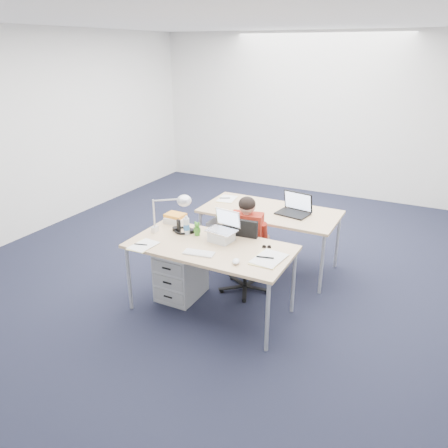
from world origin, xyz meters
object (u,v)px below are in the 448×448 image
object	(u,v)px
drawer_pedestal_far	(230,239)
bear_figurine	(197,229)
far_cup	(301,204)
seated_person	(249,241)
headphones	(183,230)
cordless_phone	(179,226)
wireless_keyboard	(199,253)
computer_mouse	(236,261)
dark_laptop	(293,204)
desk_near	(210,250)
office_chair	(244,270)
book_stack	(175,218)
can_koozie	(211,233)
desk_far	(270,214)
silver_laptop	(221,227)
desk_lamp	(165,212)
drawer_pedestal_near	(181,273)
sunglasses	(267,247)
water_bottle	(186,225)

from	to	relation	value
drawer_pedestal_far	bear_figurine	world-z (taller)	bear_figurine
bear_figurine	far_cup	size ratio (longest dim) A/B	1.44
seated_person	headphones	distance (m)	0.75
headphones	cordless_phone	xyz separation A→B (m)	(-0.03, -0.04, 0.05)
wireless_keyboard	far_cup	xyz separation A→B (m)	(0.46, 1.64, 0.04)
computer_mouse	far_cup	xyz separation A→B (m)	(0.07, 1.66, 0.03)
wireless_keyboard	dark_laptop	xyz separation A→B (m)	(0.44, 1.39, 0.12)
desk_near	drawer_pedestal_far	bearing A→B (deg)	107.05
office_chair	book_stack	world-z (taller)	office_chair
seated_person	book_stack	size ratio (longest dim) A/B	4.78
computer_mouse	can_koozie	xyz separation A→B (m)	(-0.46, 0.38, 0.04)
desk_far	seated_person	world-z (taller)	seated_person
office_chair	book_stack	distance (m)	0.94
drawer_pedestal_far	silver_laptop	size ratio (longest dim) A/B	1.85
dark_laptop	wireless_keyboard	bearing A→B (deg)	-98.29
desk_lamp	office_chair	bearing A→B (deg)	26.22
office_chair	silver_laptop	xyz separation A→B (m)	(-0.09, -0.36, 0.62)
desk_far	cordless_phone	bearing A→B (deg)	-119.77
bear_figurine	desk_lamp	xyz separation A→B (m)	(-0.30, -0.12, 0.16)
seated_person	wireless_keyboard	world-z (taller)	seated_person
drawer_pedestal_near	dark_laptop	world-z (taller)	dark_laptop
seated_person	sunglasses	world-z (taller)	seated_person
office_chair	drawer_pedestal_far	bearing A→B (deg)	122.69
silver_laptop	cordless_phone	size ratio (longest dim) A/B	2.10
computer_mouse	can_koozie	distance (m)	0.60
drawer_pedestal_near	can_koozie	world-z (taller)	can_koozie
office_chair	desk_lamp	size ratio (longest dim) A/B	1.90
office_chair	far_cup	bearing A→B (deg)	66.32
desk_far	desk_lamp	distance (m)	1.37
can_koozie	far_cup	bearing A→B (deg)	67.67
sunglasses	far_cup	bearing A→B (deg)	69.66
desk_near	sunglasses	world-z (taller)	sunglasses
wireless_keyboard	water_bottle	xyz separation A→B (m)	(-0.34, 0.34, 0.09)
desk_far	office_chair	xyz separation A→B (m)	(-0.01, -0.68, -0.43)
silver_laptop	bear_figurine	size ratio (longest dim) A/B	1.99
wireless_keyboard	dark_laptop	size ratio (longest dim) A/B	0.81
seated_person	drawer_pedestal_near	world-z (taller)	seated_person
desk_far	far_cup	size ratio (longest dim) A/B	15.38
cordless_phone	computer_mouse	bearing A→B (deg)	-5.39
book_stack	desk_lamp	size ratio (longest dim) A/B	0.47
desk_far	drawer_pedestal_near	world-z (taller)	desk_far
desk_far	computer_mouse	distance (m)	1.43
office_chair	bear_figurine	xyz separation A→B (m)	(-0.38, -0.35, 0.55)
dark_laptop	desk_far	bearing A→B (deg)	-171.79
far_cup	book_stack	bearing A→B (deg)	-134.87
silver_laptop	headphones	distance (m)	0.48
cordless_phone	seated_person	bearing A→B (deg)	60.99
desk_near	dark_laptop	distance (m)	1.27
can_koozie	headphones	bearing A→B (deg)	176.22
bear_figurine	computer_mouse	bearing A→B (deg)	-56.62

